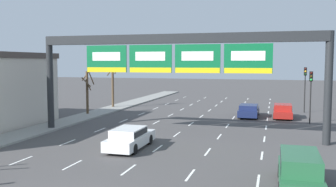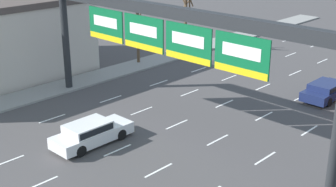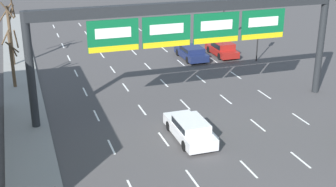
{
  "view_description": "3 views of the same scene",
  "coord_description": "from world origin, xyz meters",
  "px_view_note": "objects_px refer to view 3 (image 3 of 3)",
  "views": [
    {
      "loc": [
        7.27,
        -11.82,
        5.63
      ],
      "look_at": [
        -0.39,
        14.8,
        3.28
      ],
      "focal_mm": 40.0,
      "sensor_mm": 36.0,
      "label": 1
    },
    {
      "loc": [
        18.51,
        -4.22,
        12.22
      ],
      "look_at": [
        -0.53,
        15.71,
        2.06
      ],
      "focal_mm": 50.0,
      "sensor_mm": 36.0,
      "label": 2
    },
    {
      "loc": [
        -11.35,
        -13.97,
        12.96
      ],
      "look_at": [
        -2.78,
        11.68,
        2.74
      ],
      "focal_mm": 50.0,
      "sensor_mm": 36.0,
      "label": 3
    }
  ],
  "objects_px": {
    "car_navy": "(191,52)",
    "car_red": "(222,48)",
    "car_white": "(190,128)",
    "tree_bare_third": "(10,30)",
    "traffic_light_near_gantry": "(224,10)",
    "traffic_light_mid_block": "(259,26)",
    "tree_bare_second": "(12,56)",
    "sign_gantry": "(190,24)"
  },
  "relations": [
    {
      "from": "traffic_light_mid_block",
      "to": "car_red",
      "type": "bearing_deg",
      "value": 129.72
    },
    {
      "from": "traffic_light_near_gantry",
      "to": "traffic_light_mid_block",
      "type": "bearing_deg",
      "value": -90.44
    },
    {
      "from": "traffic_light_near_gantry",
      "to": "tree_bare_third",
      "type": "relative_size",
      "value": 0.79
    },
    {
      "from": "car_white",
      "to": "traffic_light_near_gantry",
      "type": "relative_size",
      "value": 0.97
    },
    {
      "from": "car_white",
      "to": "car_red",
      "type": "xyz_separation_m",
      "value": [
        9.79,
        16.53,
        0.02
      ]
    },
    {
      "from": "sign_gantry",
      "to": "tree_bare_third",
      "type": "height_order",
      "value": "sign_gantry"
    },
    {
      "from": "car_red",
      "to": "traffic_light_near_gantry",
      "type": "height_order",
      "value": "traffic_light_near_gantry"
    },
    {
      "from": "traffic_light_mid_block",
      "to": "tree_bare_second",
      "type": "height_order",
      "value": "tree_bare_second"
    },
    {
      "from": "car_navy",
      "to": "sign_gantry",
      "type": "bearing_deg",
      "value": -111.9
    },
    {
      "from": "tree_bare_second",
      "to": "tree_bare_third",
      "type": "relative_size",
      "value": 0.75
    },
    {
      "from": "tree_bare_second",
      "to": "traffic_light_mid_block",
      "type": "bearing_deg",
      "value": 1.61
    },
    {
      "from": "car_navy",
      "to": "car_red",
      "type": "height_order",
      "value": "car_red"
    },
    {
      "from": "traffic_light_near_gantry",
      "to": "traffic_light_mid_block",
      "type": "distance_m",
      "value": 7.82
    },
    {
      "from": "traffic_light_near_gantry",
      "to": "tree_bare_third",
      "type": "distance_m",
      "value": 22.26
    },
    {
      "from": "car_red",
      "to": "tree_bare_third",
      "type": "xyz_separation_m",
      "value": [
        -19.78,
        3.0,
        2.67
      ]
    },
    {
      "from": "traffic_light_near_gantry",
      "to": "traffic_light_mid_block",
      "type": "height_order",
      "value": "traffic_light_near_gantry"
    },
    {
      "from": "sign_gantry",
      "to": "car_red",
      "type": "relative_size",
      "value": 4.93
    },
    {
      "from": "sign_gantry",
      "to": "traffic_light_mid_block",
      "type": "bearing_deg",
      "value": 41.08
    },
    {
      "from": "traffic_light_mid_block",
      "to": "sign_gantry",
      "type": "bearing_deg",
      "value": -138.92
    },
    {
      "from": "car_navy",
      "to": "tree_bare_third",
      "type": "bearing_deg",
      "value": 169.36
    },
    {
      "from": "traffic_light_near_gantry",
      "to": "car_navy",
      "type": "bearing_deg",
      "value": -138.23
    },
    {
      "from": "sign_gantry",
      "to": "traffic_light_mid_block",
      "type": "relative_size",
      "value": 4.6
    },
    {
      "from": "sign_gantry",
      "to": "tree_bare_second",
      "type": "distance_m",
      "value": 14.89
    },
    {
      "from": "car_white",
      "to": "car_red",
      "type": "bearing_deg",
      "value": 59.37
    },
    {
      "from": "car_navy",
      "to": "tree_bare_third",
      "type": "xyz_separation_m",
      "value": [
        -16.46,
        3.09,
        2.73
      ]
    },
    {
      "from": "car_white",
      "to": "car_navy",
      "type": "relative_size",
      "value": 1.05
    },
    {
      "from": "sign_gantry",
      "to": "tree_bare_third",
      "type": "bearing_deg",
      "value": 128.32
    },
    {
      "from": "car_red",
      "to": "tree_bare_second",
      "type": "bearing_deg",
      "value": -170.2
    },
    {
      "from": "traffic_light_near_gantry",
      "to": "tree_bare_second",
      "type": "xyz_separation_m",
      "value": [
        -22.21,
        -8.44,
        -0.88
      ]
    },
    {
      "from": "car_red",
      "to": "tree_bare_third",
      "type": "height_order",
      "value": "tree_bare_third"
    },
    {
      "from": "car_white",
      "to": "car_red",
      "type": "relative_size",
      "value": 1.1
    },
    {
      "from": "car_white",
      "to": "traffic_light_mid_block",
      "type": "distance_m",
      "value": 18.5
    },
    {
      "from": "car_navy",
      "to": "traffic_light_mid_block",
      "type": "relative_size",
      "value": 0.98
    },
    {
      "from": "car_white",
      "to": "tree_bare_third",
      "type": "distance_m",
      "value": 22.1
    },
    {
      "from": "car_red",
      "to": "traffic_light_mid_block",
      "type": "height_order",
      "value": "traffic_light_mid_block"
    },
    {
      "from": "car_white",
      "to": "tree_bare_second",
      "type": "relative_size",
      "value": 1.03
    },
    {
      "from": "traffic_light_near_gantry",
      "to": "tree_bare_third",
      "type": "bearing_deg",
      "value": -174.82
    },
    {
      "from": "car_white",
      "to": "tree_bare_third",
      "type": "relative_size",
      "value": 0.77
    },
    {
      "from": "tree_bare_second",
      "to": "tree_bare_third",
      "type": "distance_m",
      "value": 6.47
    },
    {
      "from": "car_white",
      "to": "tree_bare_third",
      "type": "bearing_deg",
      "value": 117.1
    },
    {
      "from": "traffic_light_near_gantry",
      "to": "tree_bare_third",
      "type": "xyz_separation_m",
      "value": [
        -22.17,
        -2.01,
        -0.14
      ]
    },
    {
      "from": "car_red",
      "to": "tree_bare_third",
      "type": "relative_size",
      "value": 0.7
    }
  ]
}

